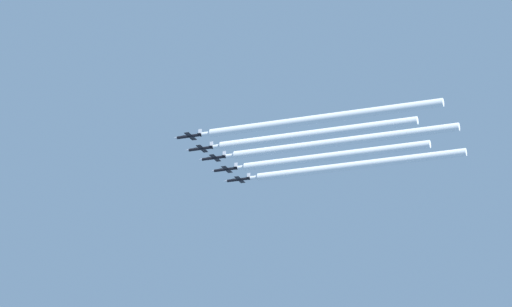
{
  "coord_description": "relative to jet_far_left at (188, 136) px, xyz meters",
  "views": [
    {
      "loc": [
        -455.36,
        -181.51,
        2.25
      ],
      "look_at": [
        -0.05,
        -16.71,
        183.84
      ],
      "focal_mm": 96.25,
      "sensor_mm": 36.0,
      "label": 1
    }
  ],
  "objects": [
    {
      "name": "smoke_trail_center",
      "position": [
        24.26,
        -50.34,
        -0.06
      ],
      "size": [
        3.06,
        89.8,
        3.06
      ],
      "color": "white"
    },
    {
      "name": "jet_inner_left",
      "position": [
        11.62,
        0.11,
        -0.7
      ],
      "size": [
        8.0,
        11.66,
        2.8
      ],
      "color": "black"
    },
    {
      "name": "smoke_trail_inner_left",
      "position": [
        11.62,
        -44.08,
        -0.72
      ],
      "size": [
        3.06,
        77.74,
        3.06
      ],
      "color": "white"
    },
    {
      "name": "jet_center",
      "position": [
        24.26,
        -0.13,
        -0.03
      ],
      "size": [
        8.0,
        11.66,
        2.8
      ],
      "color": "black"
    },
    {
      "name": "jet_inner_right",
      "position": [
        36.54,
        -0.24,
        -0.52
      ],
      "size": [
        8.0,
        11.66,
        2.8
      ],
      "color": "black"
    },
    {
      "name": "smoke_trail_far_right",
      "position": [
        49.18,
        -49.36,
        -0.62
      ],
      "size": [
        3.06,
        86.44,
        3.06
      ],
      "color": "white"
    },
    {
      "name": "jet_far_left",
      "position": [
        0.0,
        0.0,
        0.0
      ],
      "size": [
        8.0,
        11.66,
        2.8
      ],
      "color": "black"
    },
    {
      "name": "smoke_trail_far_left",
      "position": [
        0.0,
        -50.07,
        -0.03
      ],
      "size": [
        3.06,
        89.52,
        3.06
      ],
      "color": "white"
    },
    {
      "name": "jet_far_right",
      "position": [
        49.18,
        -0.84,
        -0.6
      ],
      "size": [
        8.0,
        11.66,
        2.8
      ],
      "color": "black"
    },
    {
      "name": "smoke_trail_inner_right",
      "position": [
        36.54,
        -43.62,
        -0.55
      ],
      "size": [
        3.06,
        76.14,
        3.06
      ],
      "color": "white"
    }
  ]
}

